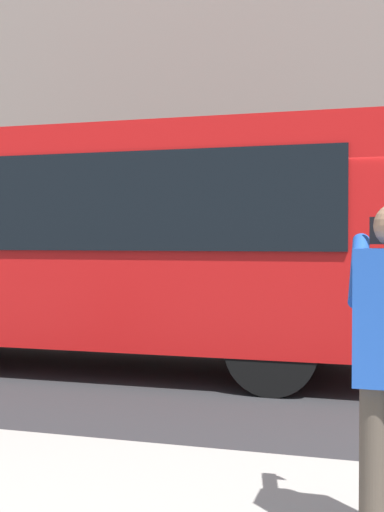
# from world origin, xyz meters

# --- Properties ---
(red_bus) EXTENTS (9.05, 2.54, 3.08)m
(red_bus) POSITION_xyz_m (4.29, -0.02, 1.68)
(red_bus) COLOR red
(red_bus) RESTS_ON ground_plane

